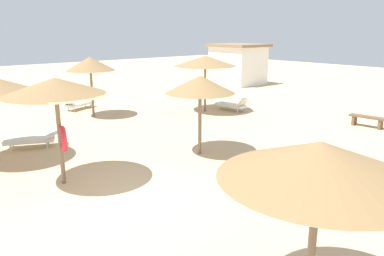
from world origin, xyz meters
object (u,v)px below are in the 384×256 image
at_px(beach_cabana, 238,64).
at_px(parasol_0, 90,64).
at_px(parasol_6, 200,85).
at_px(lounger_3, 233,105).
at_px(parasol_5, 320,161).
at_px(parasol_3, 205,61).
at_px(lounger_0, 78,104).
at_px(lounger_2, 34,139).
at_px(parasol_7, 55,88).
at_px(bench_0, 367,119).

bearing_deg(beach_cabana, parasol_0, -76.92).
bearing_deg(parasol_6, lounger_3, 124.48).
bearing_deg(parasol_5, parasol_3, 143.51).
relative_size(parasol_5, lounger_3, 1.44).
height_order(parasol_3, parasol_5, parasol_3).
bearing_deg(lounger_0, parasol_3, 45.15).
relative_size(parasol_0, parasol_5, 1.05).
distance_m(parasol_0, parasol_6, 7.68).
distance_m(parasol_3, parasol_6, 6.88).
relative_size(parasol_0, lounger_0, 1.45).
relative_size(lounger_3, beach_cabana, 0.49).
distance_m(lounger_2, lounger_3, 10.12).
relative_size(parasol_3, parasol_6, 1.19).
relative_size(parasol_5, parasol_6, 1.03).
distance_m(parasol_5, lounger_3, 14.73).
bearing_deg(parasol_3, parasol_7, -64.62).
height_order(parasol_5, lounger_0, parasol_5).
bearing_deg(parasol_5, parasol_7, -173.83).
bearing_deg(beach_cabana, lounger_0, -85.26).
xyz_separation_m(lounger_0, beach_cabana, (-1.14, 13.74, 1.25)).
height_order(parasol_0, parasol_7, parasol_7).
relative_size(parasol_3, parasol_5, 1.15).
height_order(parasol_3, parasol_6, parasol_3).
bearing_deg(parasol_6, beach_cabana, 128.52).
bearing_deg(beach_cabana, parasol_3, -56.31).
height_order(lounger_0, bench_0, lounger_0).
xyz_separation_m(parasol_6, lounger_0, (-9.75, -0.05, -2.06)).
height_order(parasol_7, bench_0, parasol_7).
bearing_deg(lounger_0, beach_cabana, 94.74).
bearing_deg(lounger_3, lounger_0, -132.76).
height_order(lounger_0, lounger_3, lounger_3).
height_order(parasol_6, parasol_7, parasol_7).
xyz_separation_m(lounger_2, bench_0, (6.46, 12.06, 0.04)).
relative_size(parasol_0, bench_0, 1.89).
xyz_separation_m(parasol_5, lounger_0, (-16.40, 3.75, -2.10)).
xyz_separation_m(lounger_2, beach_cabana, (-6.49, 17.78, 1.26)).
bearing_deg(bench_0, parasol_0, -140.11).
bearing_deg(bench_0, parasol_5, -68.71).
bearing_deg(lounger_3, parasol_5, -42.35).
distance_m(parasol_6, beach_cabana, 17.51).
relative_size(parasol_3, lounger_2, 1.59).
bearing_deg(parasol_6, parasol_0, -178.76).
xyz_separation_m(parasol_0, lounger_2, (3.27, -3.93, -2.24)).
relative_size(parasol_0, parasol_7, 0.99).
xyz_separation_m(parasol_3, parasol_5, (11.59, -8.58, -0.19)).
distance_m(lounger_2, beach_cabana, 18.97).
distance_m(parasol_3, parasol_7, 10.35).
xyz_separation_m(parasol_0, bench_0, (9.73, 8.13, -2.21)).
relative_size(parasol_6, beach_cabana, 0.69).
bearing_deg(parasol_5, parasol_6, 150.21).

